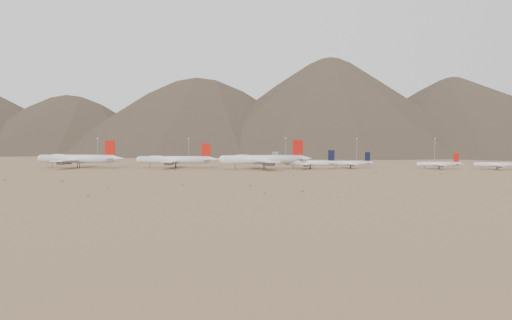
{
  "coord_description": "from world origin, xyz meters",
  "views": [
    {
      "loc": [
        31.5,
        -373.57,
        22.11
      ],
      "look_at": [
        14.61,
        30.0,
        7.13
      ],
      "focal_mm": 35.0,
      "sensor_mm": 36.0,
      "label": 1
    }
  ],
  "objects_px": {
    "widebody_centre": "(175,160)",
    "widebody_west": "(77,159)",
    "widebody_east": "(263,159)",
    "narrowbody_a": "(311,163)",
    "control_tower": "(275,158)",
    "narrowbody_b": "(351,163)"
  },
  "relations": [
    {
      "from": "widebody_centre",
      "to": "widebody_west",
      "type": "bearing_deg",
      "value": -179.32
    },
    {
      "from": "widebody_east",
      "to": "narrowbody_a",
      "type": "bearing_deg",
      "value": -12.17
    },
    {
      "from": "widebody_centre",
      "to": "narrowbody_a",
      "type": "bearing_deg",
      "value": -5.17
    },
    {
      "from": "narrowbody_a",
      "to": "control_tower",
      "type": "xyz_separation_m",
      "value": [
        -28.69,
        92.62,
        0.36
      ]
    },
    {
      "from": "narrowbody_a",
      "to": "control_tower",
      "type": "height_order",
      "value": "narrowbody_a"
    },
    {
      "from": "narrowbody_a",
      "to": "control_tower",
      "type": "bearing_deg",
      "value": 122.26
    },
    {
      "from": "narrowbody_b",
      "to": "widebody_east",
      "type": "bearing_deg",
      "value": -178.83
    },
    {
      "from": "narrowbody_a",
      "to": "narrowbody_b",
      "type": "bearing_deg",
      "value": 35.15
    },
    {
      "from": "narrowbody_a",
      "to": "narrowbody_b",
      "type": "xyz_separation_m",
      "value": [
        33.9,
        12.41,
        -0.63
      ]
    },
    {
      "from": "widebody_centre",
      "to": "widebody_east",
      "type": "distance_m",
      "value": 75.47
    },
    {
      "from": "control_tower",
      "to": "widebody_centre",
      "type": "bearing_deg",
      "value": -135.02
    },
    {
      "from": "widebody_west",
      "to": "widebody_centre",
      "type": "bearing_deg",
      "value": 8.05
    },
    {
      "from": "narrowbody_b",
      "to": "control_tower",
      "type": "xyz_separation_m",
      "value": [
        -62.59,
        80.21,
        0.99
      ]
    },
    {
      "from": "widebody_east",
      "to": "narrowbody_a",
      "type": "relative_size",
      "value": 1.66
    },
    {
      "from": "widebody_east",
      "to": "narrowbody_a",
      "type": "xyz_separation_m",
      "value": [
        37.99,
        5.01,
        -3.07
      ]
    },
    {
      "from": "narrowbody_b",
      "to": "control_tower",
      "type": "height_order",
      "value": "narrowbody_b"
    },
    {
      "from": "narrowbody_a",
      "to": "narrowbody_b",
      "type": "distance_m",
      "value": 36.1
    },
    {
      "from": "narrowbody_b",
      "to": "control_tower",
      "type": "bearing_deg",
      "value": 115.51
    },
    {
      "from": "widebody_west",
      "to": "narrowbody_a",
      "type": "height_order",
      "value": "widebody_west"
    },
    {
      "from": "narrowbody_b",
      "to": "control_tower",
      "type": "relative_size",
      "value": 3.32
    },
    {
      "from": "widebody_centre",
      "to": "control_tower",
      "type": "xyz_separation_m",
      "value": [
        83.4,
        83.35,
        -1.79
      ]
    },
    {
      "from": "widebody_centre",
      "to": "control_tower",
      "type": "distance_m",
      "value": 117.92
    }
  ]
}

